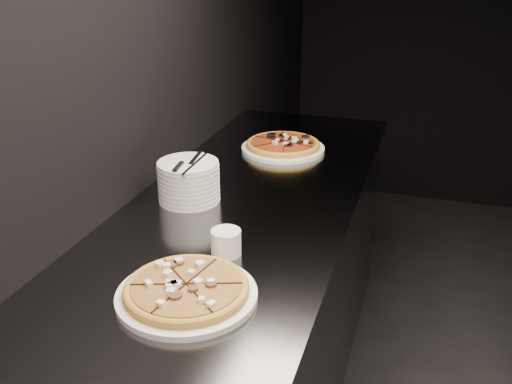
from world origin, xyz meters
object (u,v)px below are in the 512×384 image
(plate_stack, at_px, (189,181))
(pizza_mushroom, at_px, (187,290))
(pizza_tomato, at_px, (283,146))
(ramekin, at_px, (226,242))
(counter, at_px, (235,331))
(cutlery, at_px, (188,163))

(plate_stack, bearing_deg, pizza_mushroom, -67.01)
(pizza_tomato, distance_m, ramekin, 0.90)
(pizza_mushroom, bearing_deg, ramekin, 85.77)
(plate_stack, xyz_separation_m, ramekin, (0.25, -0.31, -0.03))
(pizza_tomato, bearing_deg, counter, -89.20)
(pizza_tomato, bearing_deg, cutlery, -105.07)
(plate_stack, height_order, cutlery, cutlery)
(counter, bearing_deg, plate_stack, 161.04)
(counter, xyz_separation_m, ramekin, (0.07, -0.25, 0.50))
(pizza_mushroom, relative_size, ramekin, 4.66)
(counter, distance_m, plate_stack, 0.56)
(pizza_mushroom, bearing_deg, cutlery, 112.85)
(counter, relative_size, cutlery, 11.14)
(pizza_mushroom, xyz_separation_m, pizza_tomato, (-0.06, 1.13, 0.00))
(plate_stack, xyz_separation_m, cutlery, (0.01, -0.02, 0.07))
(plate_stack, height_order, ramekin, plate_stack)
(cutlery, distance_m, ramekin, 0.39)
(counter, height_order, pizza_tomato, pizza_tomato)
(pizza_mushroom, distance_m, cutlery, 0.59)
(pizza_mushroom, distance_m, ramekin, 0.23)
(counter, bearing_deg, pizza_tomato, 90.80)
(pizza_mushroom, xyz_separation_m, ramekin, (0.02, 0.23, 0.02))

